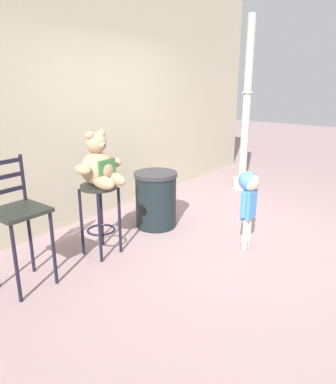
{
  "coord_description": "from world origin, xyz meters",
  "views": [
    {
      "loc": [
        -3.48,
        -1.86,
        1.84
      ],
      "look_at": [
        -0.5,
        0.44,
        0.67
      ],
      "focal_mm": 34.13,
      "sensor_mm": 36.0,
      "label": 1
    }
  ],
  "objects_px": {
    "bar_stool_with_teddy": "(100,205)",
    "child_walking": "(249,193)",
    "teddy_bear": "(99,166)",
    "trash_bin": "(156,199)",
    "lamppost": "(245,124)",
    "bar_chair_empty": "(17,216)"
  },
  "relations": [
    {
      "from": "bar_chair_empty",
      "to": "lamppost",
      "type": "bearing_deg",
      "value": -2.39
    },
    {
      "from": "trash_bin",
      "to": "bar_chair_empty",
      "type": "distance_m",
      "value": 1.87
    },
    {
      "from": "bar_stool_with_teddy",
      "to": "trash_bin",
      "type": "relative_size",
      "value": 1.09
    },
    {
      "from": "bar_chair_empty",
      "to": "child_walking",
      "type": "bearing_deg",
      "value": -33.27
    },
    {
      "from": "teddy_bear",
      "to": "child_walking",
      "type": "relative_size",
      "value": 0.63
    },
    {
      "from": "trash_bin",
      "to": "lamppost",
      "type": "height_order",
      "value": "lamppost"
    },
    {
      "from": "teddy_bear",
      "to": "child_walking",
      "type": "xyz_separation_m",
      "value": [
        1.08,
        -1.16,
        -0.34
      ]
    },
    {
      "from": "child_walking",
      "to": "trash_bin",
      "type": "height_order",
      "value": "child_walking"
    },
    {
      "from": "bar_stool_with_teddy",
      "to": "lamppost",
      "type": "distance_m",
      "value": 3.25
    },
    {
      "from": "child_walking",
      "to": "lamppost",
      "type": "xyz_separation_m",
      "value": [
        2.13,
        1.11,
        0.46
      ]
    },
    {
      "from": "bar_stool_with_teddy",
      "to": "teddy_bear",
      "type": "relative_size",
      "value": 1.39
    },
    {
      "from": "teddy_bear",
      "to": "bar_chair_empty",
      "type": "relative_size",
      "value": 0.48
    },
    {
      "from": "lamppost",
      "to": "bar_chair_empty",
      "type": "height_order",
      "value": "lamppost"
    },
    {
      "from": "child_walking",
      "to": "trash_bin",
      "type": "bearing_deg",
      "value": -46.75
    },
    {
      "from": "bar_stool_with_teddy",
      "to": "lamppost",
      "type": "height_order",
      "value": "lamppost"
    },
    {
      "from": "teddy_bear",
      "to": "lamppost",
      "type": "xyz_separation_m",
      "value": [
        3.21,
        -0.05,
        0.12
      ]
    },
    {
      "from": "teddy_bear",
      "to": "bar_chair_empty",
      "type": "bearing_deg",
      "value": 172.35
    },
    {
      "from": "child_walking",
      "to": "trash_bin",
      "type": "xyz_separation_m",
      "value": [
        -0.11,
        1.22,
        -0.29
      ]
    },
    {
      "from": "trash_bin",
      "to": "child_walking",
      "type": "bearing_deg",
      "value": -84.75
    },
    {
      "from": "child_walking",
      "to": "bar_chair_empty",
      "type": "height_order",
      "value": "bar_chair_empty"
    },
    {
      "from": "bar_stool_with_teddy",
      "to": "child_walking",
      "type": "height_order",
      "value": "child_walking"
    },
    {
      "from": "teddy_bear",
      "to": "bar_chair_empty",
      "type": "xyz_separation_m",
      "value": [
        -0.88,
        0.12,
        -0.31
      ]
    }
  ]
}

